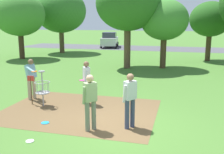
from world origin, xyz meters
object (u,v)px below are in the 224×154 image
(frisbee_mid_grass, at_px, (30,141))
(tree_mid_right, at_px, (128,4))
(frisbee_near_basket, at_px, (45,123))
(tree_far_center, at_px, (61,11))
(disc_golf_basket, at_px, (41,87))
(player_throwing, at_px, (31,76))
(player_waiting_left, at_px, (86,80))
(tree_near_right, at_px, (19,14))
(parked_car_leftmost, at_px, (110,40))
(player_foreground_watching, at_px, (130,98))
(tree_mid_center, at_px, (164,20))
(player_waiting_right, at_px, (90,99))
(tree_mid_left, at_px, (210,19))

(frisbee_mid_grass, distance_m, tree_mid_right, 12.65)
(frisbee_near_basket, bearing_deg, tree_far_center, 113.91)
(disc_golf_basket, bearing_deg, tree_far_center, 113.03)
(player_throwing, height_order, player_waiting_left, same)
(tree_far_center, bearing_deg, tree_near_right, -106.31)
(frisbee_mid_grass, bearing_deg, frisbee_near_basket, 101.16)
(tree_near_right, relative_size, parked_car_leftmost, 1.25)
(player_foreground_watching, height_order, parked_car_leftmost, parked_car_leftmost)
(player_waiting_left, distance_m, tree_mid_center, 9.58)
(tree_mid_center, bearing_deg, tree_near_right, 173.39)
(disc_golf_basket, height_order, tree_near_right, tree_near_right)
(player_waiting_right, bearing_deg, player_throwing, 145.29)
(player_foreground_watching, bearing_deg, player_waiting_right, -156.19)
(player_waiting_left, relative_size, tree_far_center, 0.27)
(disc_golf_basket, relative_size, tree_near_right, 0.25)
(player_waiting_left, height_order, frisbee_mid_grass, player_waiting_left)
(player_throwing, xyz_separation_m, tree_mid_center, (4.71, 9.02, 2.28))
(frisbee_mid_grass, bearing_deg, player_throwing, 120.51)
(player_waiting_right, bearing_deg, parked_car_leftmost, 104.22)
(player_waiting_right, bearing_deg, tree_mid_left, 73.79)
(player_foreground_watching, xyz_separation_m, player_throwing, (-4.54, 1.90, 0.02))
(tree_mid_center, relative_size, tree_mid_right, 0.75)
(player_foreground_watching, bearing_deg, tree_mid_right, 102.25)
(frisbee_near_basket, height_order, parked_car_leftmost, parked_car_leftmost)
(player_foreground_watching, xyz_separation_m, frisbee_mid_grass, (-2.45, -1.64, -0.96))
(frisbee_mid_grass, xyz_separation_m, tree_near_right, (-9.47, 13.97, 3.73))
(tree_mid_right, bearing_deg, tree_mid_center, 15.79)
(disc_golf_basket, height_order, tree_far_center, tree_far_center)
(disc_golf_basket, bearing_deg, tree_near_right, 126.51)
(player_waiting_right, distance_m, frisbee_mid_grass, 2.02)
(player_throwing, bearing_deg, player_waiting_right, -34.71)
(player_throwing, distance_m, frisbee_mid_grass, 4.22)
(frisbee_near_basket, relative_size, frisbee_mid_grass, 1.14)
(tree_near_right, height_order, tree_far_center, tree_far_center)
(player_throwing, height_order, frisbee_mid_grass, player_throwing)
(player_waiting_left, xyz_separation_m, parked_car_leftmost, (-5.20, 22.10, -0.05))
(player_throwing, relative_size, player_waiting_left, 1.00)
(player_waiting_left, distance_m, tree_mid_right, 9.00)
(frisbee_near_basket, height_order, tree_mid_right, tree_mid_right)
(disc_golf_basket, relative_size, player_throwing, 0.81)
(frisbee_near_basket, relative_size, tree_mid_left, 0.05)
(player_foreground_watching, relative_size, parked_car_leftmost, 0.38)
(tree_mid_left, relative_size, tree_mid_center, 1.02)
(tree_far_center, distance_m, parked_car_leftmost, 8.18)
(frisbee_near_basket, height_order, tree_far_center, tree_far_center)
(player_waiting_right, relative_size, tree_far_center, 0.27)
(disc_golf_basket, xyz_separation_m, frisbee_near_basket, (0.98, -1.54, -0.74))
(disc_golf_basket, height_order, tree_mid_left, tree_mid_left)
(frisbee_near_basket, xyz_separation_m, parked_car_leftmost, (-4.59, 24.35, 0.91))
(player_waiting_left, height_order, tree_far_center, tree_far_center)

